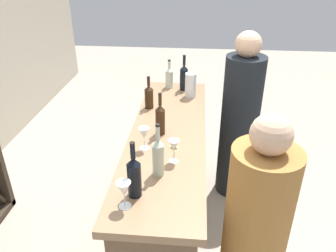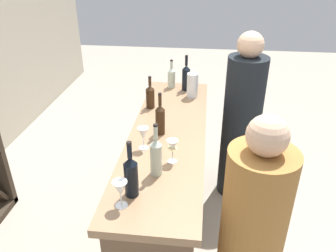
{
  "view_description": "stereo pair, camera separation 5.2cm",
  "coord_description": "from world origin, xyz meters",
  "px_view_note": "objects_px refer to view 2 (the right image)",
  "views": [
    {
      "loc": [
        -2.16,
        -0.2,
        2.21
      ],
      "look_at": [
        0.0,
        0.0,
        1.04
      ],
      "focal_mm": 35.84,
      "sensor_mm": 36.0,
      "label": 1
    },
    {
      "loc": [
        -2.16,
        -0.25,
        2.21
      ],
      "look_at": [
        0.0,
        0.0,
        1.04
      ],
      "focal_mm": 35.84,
      "sensor_mm": 36.0,
      "label": 2
    }
  ],
  "objects_px": {
    "person_left_guest": "(241,125)",
    "person_center_guest": "(249,248)",
    "water_pitcher": "(192,85)",
    "wine_glass_near_left": "(172,148)",
    "wine_glass_near_center": "(143,134)",
    "wine_glass_near_right": "(120,189)",
    "wine_bottle_far_right_clear_pale": "(171,77)",
    "wine_bottle_second_right_amber_brown": "(150,96)",
    "wine_bottle_center_amber_brown": "(160,119)",
    "wine_bottle_rightmost_near_black": "(186,77)",
    "wine_bottle_second_left_clear_pale": "(156,156)",
    "wine_bottle_leftmost_near_black": "(131,175)"
  },
  "relations": [
    {
      "from": "wine_bottle_second_left_clear_pale",
      "to": "wine_glass_near_center",
      "type": "height_order",
      "value": "wine_bottle_second_left_clear_pale"
    },
    {
      "from": "wine_glass_near_center",
      "to": "wine_glass_near_right",
      "type": "distance_m",
      "value": 0.58
    },
    {
      "from": "water_pitcher",
      "to": "person_left_guest",
      "type": "xyz_separation_m",
      "value": [
        -0.04,
        -0.47,
        -0.36
      ]
    },
    {
      "from": "wine_bottle_center_amber_brown",
      "to": "water_pitcher",
      "type": "height_order",
      "value": "wine_bottle_center_amber_brown"
    },
    {
      "from": "wine_bottle_second_right_amber_brown",
      "to": "wine_bottle_far_right_clear_pale",
      "type": "xyz_separation_m",
      "value": [
        0.49,
        -0.13,
        -0.0
      ]
    },
    {
      "from": "wine_bottle_rightmost_near_black",
      "to": "water_pitcher",
      "type": "relative_size",
      "value": 1.54
    },
    {
      "from": "wine_glass_near_right",
      "to": "wine_bottle_rightmost_near_black",
      "type": "bearing_deg",
      "value": -7.69
    },
    {
      "from": "water_pitcher",
      "to": "person_left_guest",
      "type": "height_order",
      "value": "person_left_guest"
    },
    {
      "from": "wine_bottle_leftmost_near_black",
      "to": "wine_bottle_rightmost_near_black",
      "type": "bearing_deg",
      "value": -6.86
    },
    {
      "from": "person_center_guest",
      "to": "wine_bottle_second_left_clear_pale",
      "type": "bearing_deg",
      "value": -21.41
    },
    {
      "from": "wine_glass_near_left",
      "to": "wine_bottle_second_right_amber_brown",
      "type": "bearing_deg",
      "value": 18.86
    },
    {
      "from": "wine_bottle_second_left_clear_pale",
      "to": "wine_glass_near_left",
      "type": "bearing_deg",
      "value": -30.76
    },
    {
      "from": "wine_bottle_second_right_amber_brown",
      "to": "water_pitcher",
      "type": "bearing_deg",
      "value": -50.84
    },
    {
      "from": "wine_glass_near_right",
      "to": "wine_bottle_second_right_amber_brown",
      "type": "bearing_deg",
      "value": 2.11
    },
    {
      "from": "wine_bottle_center_amber_brown",
      "to": "wine_glass_near_left",
      "type": "bearing_deg",
      "value": -160.4
    },
    {
      "from": "person_left_guest",
      "to": "wine_bottle_second_left_clear_pale",
      "type": "bearing_deg",
      "value": 76.9
    },
    {
      "from": "wine_bottle_leftmost_near_black",
      "to": "wine_glass_near_left",
      "type": "relative_size",
      "value": 2.15
    },
    {
      "from": "person_left_guest",
      "to": "wine_bottle_far_right_clear_pale",
      "type": "bearing_deg",
      "value": -5.28
    },
    {
      "from": "wine_bottle_center_amber_brown",
      "to": "wine_glass_near_left",
      "type": "relative_size",
      "value": 2.03
    },
    {
      "from": "wine_bottle_second_left_clear_pale",
      "to": "wine_bottle_rightmost_near_black",
      "type": "relative_size",
      "value": 1.0
    },
    {
      "from": "wine_glass_near_right",
      "to": "person_left_guest",
      "type": "xyz_separation_m",
      "value": [
        1.47,
        -0.76,
        -0.36
      ]
    },
    {
      "from": "water_pitcher",
      "to": "person_left_guest",
      "type": "bearing_deg",
      "value": -94.87
    },
    {
      "from": "wine_glass_near_center",
      "to": "person_left_guest",
      "type": "distance_m",
      "value": 1.22
    },
    {
      "from": "wine_bottle_far_right_clear_pale",
      "to": "wine_bottle_rightmost_near_black",
      "type": "bearing_deg",
      "value": -109.39
    },
    {
      "from": "person_left_guest",
      "to": "wine_bottle_rightmost_near_black",
      "type": "bearing_deg",
      "value": -5.47
    },
    {
      "from": "wine_glass_near_left",
      "to": "wine_bottle_rightmost_near_black",
      "type": "bearing_deg",
      "value": -0.02
    },
    {
      "from": "wine_bottle_center_amber_brown",
      "to": "wine_bottle_rightmost_near_black",
      "type": "xyz_separation_m",
      "value": [
        0.87,
        -0.13,
        0.01
      ]
    },
    {
      "from": "wine_glass_near_left",
      "to": "wine_glass_near_right",
      "type": "height_order",
      "value": "wine_glass_near_right"
    },
    {
      "from": "water_pitcher",
      "to": "wine_glass_near_left",
      "type": "bearing_deg",
      "value": 176.28
    },
    {
      "from": "wine_glass_near_right",
      "to": "person_left_guest",
      "type": "bearing_deg",
      "value": -27.35
    },
    {
      "from": "wine_bottle_far_right_clear_pale",
      "to": "wine_glass_near_center",
      "type": "height_order",
      "value": "wine_bottle_far_right_clear_pale"
    },
    {
      "from": "wine_bottle_center_amber_brown",
      "to": "wine_bottle_far_right_clear_pale",
      "type": "distance_m",
      "value": 0.93
    },
    {
      "from": "water_pitcher",
      "to": "person_center_guest",
      "type": "xyz_separation_m",
      "value": [
        -1.47,
        -0.41,
        -0.39
      ]
    },
    {
      "from": "wine_bottle_second_right_amber_brown",
      "to": "wine_bottle_far_right_clear_pale",
      "type": "relative_size",
      "value": 1.02
    },
    {
      "from": "wine_bottle_center_amber_brown",
      "to": "wine_glass_near_left",
      "type": "distance_m",
      "value": 0.38
    },
    {
      "from": "wine_bottle_rightmost_near_black",
      "to": "wine_glass_near_left",
      "type": "height_order",
      "value": "wine_bottle_rightmost_near_black"
    },
    {
      "from": "wine_bottle_second_right_amber_brown",
      "to": "wine_glass_near_center",
      "type": "bearing_deg",
      "value": -174.78
    },
    {
      "from": "person_left_guest",
      "to": "person_center_guest",
      "type": "relative_size",
      "value": 1.04
    },
    {
      "from": "wine_bottle_leftmost_near_black",
      "to": "wine_glass_near_center",
      "type": "xyz_separation_m",
      "value": [
        0.48,
        0.02,
        -0.02
      ]
    },
    {
      "from": "person_center_guest",
      "to": "water_pitcher",
      "type": "bearing_deg",
      "value": -71.36
    },
    {
      "from": "wine_glass_near_left",
      "to": "water_pitcher",
      "type": "relative_size",
      "value": 0.72
    },
    {
      "from": "wine_bottle_center_amber_brown",
      "to": "wine_bottle_second_right_amber_brown",
      "type": "bearing_deg",
      "value": 18.25
    },
    {
      "from": "wine_bottle_rightmost_near_black",
      "to": "water_pitcher",
      "type": "distance_m",
      "value": 0.17
    },
    {
      "from": "wine_bottle_rightmost_near_black",
      "to": "wine_bottle_second_left_clear_pale",
      "type": "bearing_deg",
      "value": 176.51
    },
    {
      "from": "wine_bottle_rightmost_near_black",
      "to": "wine_glass_near_center",
      "type": "xyz_separation_m",
      "value": [
        -1.09,
        0.21,
        -0.02
      ]
    },
    {
      "from": "wine_bottle_second_left_clear_pale",
      "to": "wine_bottle_rightmost_near_black",
      "type": "xyz_separation_m",
      "value": [
        1.37,
        -0.08,
        -0.0
      ]
    },
    {
      "from": "wine_bottle_leftmost_near_black",
      "to": "person_left_guest",
      "type": "bearing_deg",
      "value": -27.82
    },
    {
      "from": "wine_bottle_far_right_clear_pale",
      "to": "wine_glass_near_right",
      "type": "height_order",
      "value": "wine_bottle_far_right_clear_pale"
    },
    {
      "from": "wine_bottle_center_amber_brown",
      "to": "wine_glass_near_center",
      "type": "bearing_deg",
      "value": 158.33
    },
    {
      "from": "wine_glass_near_left",
      "to": "wine_bottle_second_left_clear_pale",
      "type": "bearing_deg",
      "value": 149.24
    }
  ]
}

